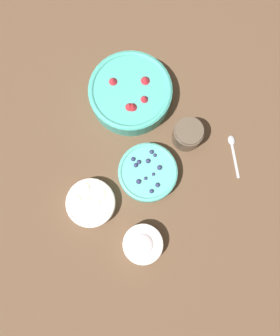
{
  "coord_description": "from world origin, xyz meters",
  "views": [
    {
      "loc": [
        -0.15,
        0.16,
        1.01
      ],
      "look_at": [
        -0.05,
        0.02,
        0.04
      ],
      "focal_mm": 35.0,
      "sensor_mm": 36.0,
      "label": 1
    }
  ],
  "objects": [
    {
      "name": "ground_plane",
      "position": [
        0.0,
        0.0,
        0.0
      ],
      "size": [
        4.0,
        4.0,
        0.0
      ],
      "primitive_type": "plane",
      "color": "brown"
    },
    {
      "name": "jar_chocolate",
      "position": [
        -0.1,
        -0.15,
        0.04
      ],
      "size": [
        0.09,
        0.09,
        0.09
      ],
      "color": "brown",
      "rests_on": "ground_plane"
    },
    {
      "name": "bowl_cream",
      "position": [
        -0.19,
        0.2,
        0.03
      ],
      "size": [
        0.12,
        0.12,
        0.06
      ],
      "color": "white",
      "rests_on": "ground_plane"
    },
    {
      "name": "bowl_blueberries",
      "position": [
        -0.07,
        0.02,
        0.03
      ],
      "size": [
        0.18,
        0.18,
        0.06
      ],
      "color": "#56B7A8",
      "rests_on": "ground_plane"
    },
    {
      "name": "spoon",
      "position": [
        -0.24,
        -0.21,
        0.0
      ],
      "size": [
        0.11,
        0.11,
        0.01
      ],
      "color": "#B2B2B7",
      "rests_on": "ground_plane"
    },
    {
      "name": "bowl_strawberries",
      "position": [
        0.12,
        -0.15,
        0.04
      ],
      "size": [
        0.26,
        0.26,
        0.09
      ],
      "color": "#47AD9E",
      "rests_on": "ground_plane"
    },
    {
      "name": "bowl_bananas",
      "position": [
        0.01,
        0.19,
        0.03
      ],
      "size": [
        0.15,
        0.15,
        0.04
      ],
      "color": "white",
      "rests_on": "ground_plane"
    }
  ]
}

